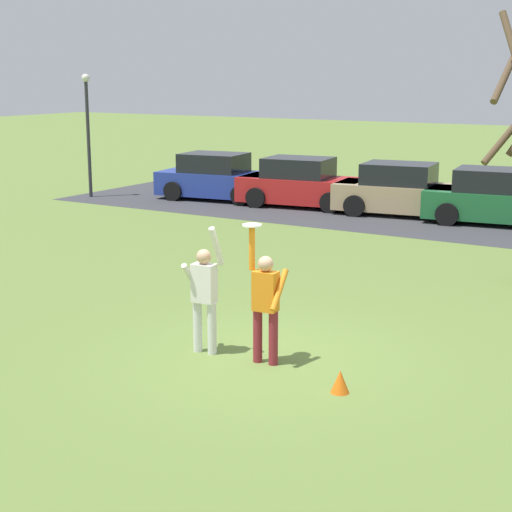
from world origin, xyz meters
name	(u,v)px	position (x,y,z in m)	size (l,w,h in m)	color
ground_plane	(267,357)	(0.00, 0.00, 0.00)	(120.00, 120.00, 0.00)	olive
person_catcher	(266,300)	(0.12, -0.26, 0.98)	(0.55, 0.49, 2.08)	maroon
person_defender	(204,292)	(-0.93, -0.33, 0.98)	(0.56, 0.49, 2.04)	silver
frisbee_disc	(252,225)	(-0.11, -0.27, 2.09)	(0.28, 0.28, 0.02)	white
parked_car_blue	(217,178)	(-9.58, 12.94, 0.73)	(4.30, 2.44, 1.59)	#233893
parked_car_red	(301,184)	(-6.37, 13.11, 0.73)	(4.30, 2.44, 1.59)	red
parked_car_tan	(402,191)	(-2.94, 13.24, 0.73)	(4.30, 2.44, 1.59)	tan
parked_car_green	(497,199)	(-0.04, 13.22, 0.73)	(4.30, 2.44, 1.59)	#1E6633
parking_strip	(446,220)	(-1.47, 13.10, 0.00)	(25.92, 6.40, 0.01)	#38383D
lamppost_by_lot	(88,123)	(-13.73, 11.10, 2.59)	(0.28, 0.28, 4.26)	#2D2D33
field_cone_orange	(340,382)	(1.57, -0.73, 0.16)	(0.26, 0.26, 0.32)	orange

